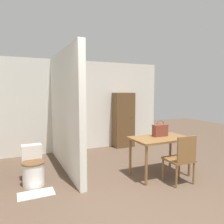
# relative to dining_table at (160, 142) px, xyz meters

# --- Properties ---
(ground_plane) EXTENTS (16.00, 16.00, 0.00)m
(ground_plane) POSITION_rel_dining_table_xyz_m (-0.95, -1.30, -0.67)
(ground_plane) COLOR brown
(wall_back) EXTENTS (5.17, 0.12, 2.50)m
(wall_back) POSITION_rel_dining_table_xyz_m (-0.95, 2.54, 0.58)
(wall_back) COLOR silver
(wall_back) RESTS_ON ground_plane
(partition_wall) EXTENTS (0.12, 2.57, 2.50)m
(partition_wall) POSITION_rel_dining_table_xyz_m (-1.59, 1.20, 0.58)
(partition_wall) COLOR silver
(partition_wall) RESTS_ON ground_plane
(dining_table) EXTENTS (1.13, 0.69, 0.77)m
(dining_table) POSITION_rel_dining_table_xyz_m (0.00, 0.00, 0.00)
(dining_table) COLOR brown
(dining_table) RESTS_ON ground_plane
(wooden_chair) EXTENTS (0.46, 0.46, 0.90)m
(wooden_chair) POSITION_rel_dining_table_xyz_m (0.10, -0.49, -0.19)
(wooden_chair) COLOR brown
(wooden_chair) RESTS_ON ground_plane
(toilet) EXTENTS (0.39, 0.54, 0.68)m
(toilet) POSITION_rel_dining_table_xyz_m (-2.32, 0.61, -0.38)
(toilet) COLOR white
(toilet) RESTS_ON ground_plane
(handbag) EXTENTS (0.30, 0.13, 0.32)m
(handbag) POSITION_rel_dining_table_xyz_m (0.06, 0.09, 0.21)
(handbag) COLOR brown
(handbag) RESTS_ON dining_table
(wooden_cabinet) EXTENTS (0.60, 0.38, 1.61)m
(wooden_cabinet) POSITION_rel_dining_table_xyz_m (0.40, 2.29, 0.13)
(wooden_cabinet) COLOR brown
(wooden_cabinet) RESTS_ON ground_plane
(bath_mat) EXTENTS (0.57, 0.30, 0.01)m
(bath_mat) POSITION_rel_dining_table_xyz_m (-2.32, 0.18, -0.67)
(bath_mat) COLOR silver
(bath_mat) RESTS_ON ground_plane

